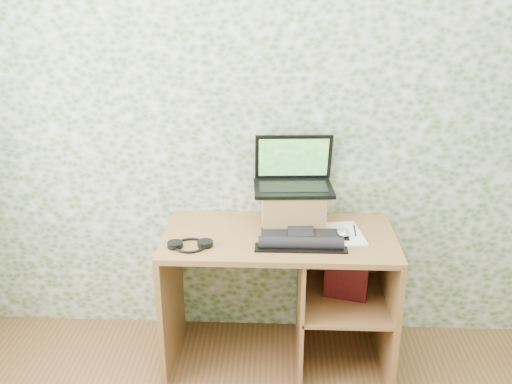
{
  "coord_description": "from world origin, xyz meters",
  "views": [
    {
      "loc": [
        -0.01,
        -1.23,
        2.02
      ],
      "look_at": [
        -0.12,
        1.39,
        1.01
      ],
      "focal_mm": 40.0,
      "sensor_mm": 36.0,
      "label": 1
    }
  ],
  "objects_px": {
    "desk": "(293,278)",
    "notepad": "(342,234)",
    "keyboard": "(301,240)",
    "riser": "(293,207)",
    "laptop": "(293,176)"
  },
  "relations": [
    {
      "from": "desk",
      "to": "notepad",
      "type": "bearing_deg",
      "value": -5.18
    },
    {
      "from": "keyboard",
      "to": "notepad",
      "type": "relative_size",
      "value": 1.57
    },
    {
      "from": "desk",
      "to": "riser",
      "type": "height_order",
      "value": "riser"
    },
    {
      "from": "riser",
      "to": "laptop",
      "type": "bearing_deg",
      "value": 90.0
    },
    {
      "from": "laptop",
      "to": "notepad",
      "type": "distance_m",
      "value": 0.4
    },
    {
      "from": "riser",
      "to": "keyboard",
      "type": "bearing_deg",
      "value": -81.34
    },
    {
      "from": "notepad",
      "to": "riser",
      "type": "bearing_deg",
      "value": 143.15
    },
    {
      "from": "riser",
      "to": "notepad",
      "type": "height_order",
      "value": "riser"
    },
    {
      "from": "riser",
      "to": "laptop",
      "type": "distance_m",
      "value": 0.17
    },
    {
      "from": "keyboard",
      "to": "desk",
      "type": "bearing_deg",
      "value": 102.49
    },
    {
      "from": "riser",
      "to": "laptop",
      "type": "xyz_separation_m",
      "value": [
        0.0,
        0.04,
        0.16
      ]
    },
    {
      "from": "desk",
      "to": "riser",
      "type": "bearing_deg",
      "value": 94.23
    },
    {
      "from": "desk",
      "to": "keyboard",
      "type": "height_order",
      "value": "keyboard"
    },
    {
      "from": "riser",
      "to": "keyboard",
      "type": "distance_m",
      "value": 0.25
    },
    {
      "from": "riser",
      "to": "notepad",
      "type": "relative_size",
      "value": 1.13
    }
  ]
}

